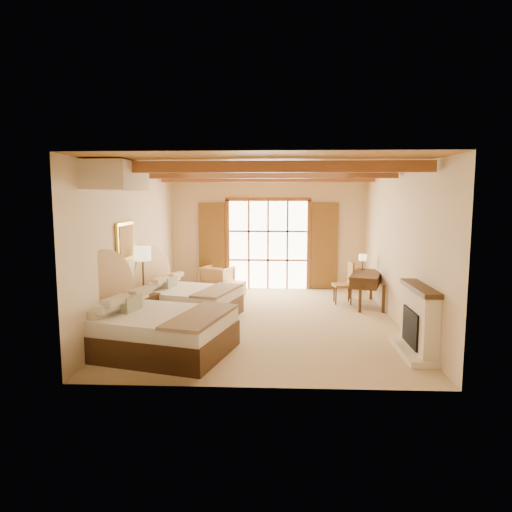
# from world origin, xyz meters

# --- Properties ---
(floor) EXTENTS (7.00, 7.00, 0.00)m
(floor) POSITION_xyz_m (0.00, 0.00, 0.00)
(floor) COLOR #CDB786
(floor) RESTS_ON ground
(wall_back) EXTENTS (5.50, 0.00, 5.50)m
(wall_back) POSITION_xyz_m (0.00, 3.50, 1.60)
(wall_back) COLOR beige
(wall_back) RESTS_ON ground
(wall_left) EXTENTS (0.00, 7.00, 7.00)m
(wall_left) POSITION_xyz_m (-2.75, 0.00, 1.60)
(wall_left) COLOR beige
(wall_left) RESTS_ON ground
(wall_right) EXTENTS (0.00, 7.00, 7.00)m
(wall_right) POSITION_xyz_m (2.75, 0.00, 1.60)
(wall_right) COLOR beige
(wall_right) RESTS_ON ground
(ceiling) EXTENTS (7.00, 7.00, 0.00)m
(ceiling) POSITION_xyz_m (0.00, 0.00, 3.20)
(ceiling) COLOR #A7722E
(ceiling) RESTS_ON ground
(ceiling_beams) EXTENTS (5.39, 4.60, 0.18)m
(ceiling_beams) POSITION_xyz_m (0.00, 0.00, 3.08)
(ceiling_beams) COLOR brown
(ceiling_beams) RESTS_ON ceiling
(french_doors) EXTENTS (3.95, 0.08, 2.60)m
(french_doors) POSITION_xyz_m (0.00, 3.44, 1.25)
(french_doors) COLOR white
(french_doors) RESTS_ON ground
(fireplace) EXTENTS (0.46, 1.40, 1.16)m
(fireplace) POSITION_xyz_m (2.60, -2.00, 0.51)
(fireplace) COLOR beige
(fireplace) RESTS_ON ground
(painting) EXTENTS (0.06, 0.95, 0.75)m
(painting) POSITION_xyz_m (-2.70, -0.75, 1.75)
(painting) COLOR yellow
(painting) RESTS_ON wall_left
(canopy_valance) EXTENTS (0.70, 1.40, 0.45)m
(canopy_valance) POSITION_xyz_m (-2.40, -2.00, 2.95)
(canopy_valance) COLOR beige
(canopy_valance) RESTS_ON ceiling
(bed_near) EXTENTS (2.67, 2.23, 1.49)m
(bed_near) POSITION_xyz_m (-1.88, -2.14, 0.45)
(bed_near) COLOR #452C15
(bed_near) RESTS_ON floor
(bed_far) EXTENTS (2.40, 2.01, 1.32)m
(bed_far) POSITION_xyz_m (-1.82, 0.29, 0.40)
(bed_far) COLOR #452C15
(bed_far) RESTS_ON floor
(nightstand) EXTENTS (0.68, 0.68, 0.63)m
(nightstand) POSITION_xyz_m (-2.50, -0.43, 0.31)
(nightstand) COLOR #452C15
(nightstand) RESTS_ON floor
(floor_lamp) EXTENTS (0.34, 0.34, 1.60)m
(floor_lamp) POSITION_xyz_m (-2.50, -0.35, 1.36)
(floor_lamp) COLOR #322914
(floor_lamp) RESTS_ON floor
(armchair) EXTENTS (1.00, 1.01, 0.72)m
(armchair) POSITION_xyz_m (-1.40, 2.92, 0.36)
(armchair) COLOR tan
(armchair) RESTS_ON floor
(ottoman) EXTENTS (0.64, 0.64, 0.37)m
(ottoman) POSITION_xyz_m (-0.89, 2.41, 0.19)
(ottoman) COLOR tan
(ottoman) RESTS_ON floor
(desk) EXTENTS (1.04, 1.60, 0.80)m
(desk) POSITION_xyz_m (2.41, 1.44, 0.43)
(desk) COLOR #452C15
(desk) RESTS_ON floor
(desk_chair) EXTENTS (0.51, 0.50, 1.03)m
(desk_chair) POSITION_xyz_m (1.90, 1.65, 0.32)
(desk_chair) COLOR olive
(desk_chair) RESTS_ON floor
(desk_lamp) EXTENTS (0.20, 0.20, 0.39)m
(desk_lamp) POSITION_xyz_m (2.41, 1.96, 1.09)
(desk_lamp) COLOR #322914
(desk_lamp) RESTS_ON desk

